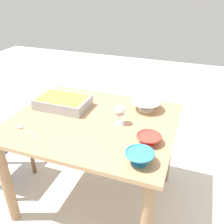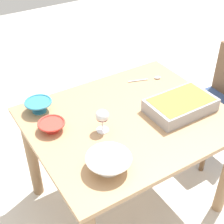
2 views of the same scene
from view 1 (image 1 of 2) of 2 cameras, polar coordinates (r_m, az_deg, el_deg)
The scene contains 8 objects.
ground_plane at distance 2.19m, azimuth -3.63°, elevation -18.68°, with size 8.00×8.00×0.00m, color beige.
dining_table at distance 1.80m, azimuth -4.20°, elevation -5.79°, with size 1.12×0.92×0.73m.
wine_glass at distance 1.63m, azimuth 1.79°, elevation 0.10°, with size 0.07×0.07×0.14m.
casserole_dish at distance 1.91m, azimuth -11.19°, elevation 2.28°, with size 0.39×0.24×0.08m.
mixing_bowl at distance 1.85m, azimuth 7.78°, elevation 1.70°, with size 0.22×0.22×0.08m.
small_bowl at distance 1.49m, azimuth 8.42°, elevation -5.98°, with size 0.15×0.15×0.05m.
serving_bowl at distance 1.33m, azimuth 6.30°, elevation -10.16°, with size 0.16×0.16×0.07m.
serving_spoon at distance 1.70m, azimuth -19.49°, elevation -3.74°, with size 0.22×0.09×0.01m.
Camera 1 is at (-0.63, 1.35, 1.60)m, focal length 40.01 mm.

